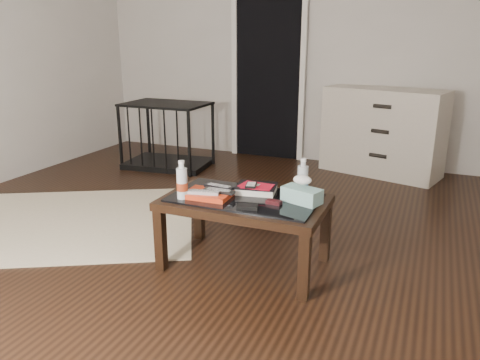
{
  "coord_description": "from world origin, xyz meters",
  "views": [
    {
      "loc": [
        1.45,
        -2.82,
        1.42
      ],
      "look_at": [
        0.37,
        -0.23,
        0.55
      ],
      "focal_mm": 35.0,
      "sensor_mm": 36.0,
      "label": 1
    }
  ],
  "objects_px": {
    "pet_crate": "(168,146)",
    "tissue_box": "(302,195)",
    "coffee_table": "(245,207)",
    "water_bottle_right": "(303,177)",
    "dresser": "(383,132)",
    "textbook": "(256,189)",
    "water_bottle_left": "(182,180)"
  },
  "relations": [
    {
      "from": "pet_crate",
      "to": "water_bottle_left",
      "type": "distance_m",
      "value": 2.48
    },
    {
      "from": "pet_crate",
      "to": "water_bottle_right",
      "type": "bearing_deg",
      "value": -46.77
    },
    {
      "from": "dresser",
      "to": "water_bottle_right",
      "type": "bearing_deg",
      "value": -79.86
    },
    {
      "from": "coffee_table",
      "to": "textbook",
      "type": "relative_size",
      "value": 4.0
    },
    {
      "from": "textbook",
      "to": "water_bottle_right",
      "type": "relative_size",
      "value": 1.05
    },
    {
      "from": "coffee_table",
      "to": "water_bottle_right",
      "type": "height_order",
      "value": "water_bottle_right"
    },
    {
      "from": "pet_crate",
      "to": "water_bottle_right",
      "type": "relative_size",
      "value": 4.04
    },
    {
      "from": "water_bottle_left",
      "to": "dresser",
      "type": "bearing_deg",
      "value": 71.73
    },
    {
      "from": "pet_crate",
      "to": "textbook",
      "type": "bearing_deg",
      "value": -51.95
    },
    {
      "from": "dresser",
      "to": "pet_crate",
      "type": "relative_size",
      "value": 1.34
    },
    {
      "from": "pet_crate",
      "to": "coffee_table",
      "type": "bearing_deg",
      "value": -54.3
    },
    {
      "from": "pet_crate",
      "to": "tissue_box",
      "type": "distance_m",
      "value": 2.77
    },
    {
      "from": "textbook",
      "to": "coffee_table",
      "type": "bearing_deg",
      "value": -116.44
    },
    {
      "from": "tissue_box",
      "to": "water_bottle_left",
      "type": "bearing_deg",
      "value": -145.0
    },
    {
      "from": "coffee_table",
      "to": "water_bottle_right",
      "type": "relative_size",
      "value": 4.2
    },
    {
      "from": "pet_crate",
      "to": "water_bottle_left",
      "type": "relative_size",
      "value": 4.04
    },
    {
      "from": "pet_crate",
      "to": "tissue_box",
      "type": "relative_size",
      "value": 4.18
    },
    {
      "from": "coffee_table",
      "to": "water_bottle_right",
      "type": "bearing_deg",
      "value": 27.31
    },
    {
      "from": "water_bottle_left",
      "to": "tissue_box",
      "type": "distance_m",
      "value": 0.73
    },
    {
      "from": "textbook",
      "to": "tissue_box",
      "type": "xyz_separation_m",
      "value": [
        0.32,
        -0.07,
        0.02
      ]
    },
    {
      "from": "water_bottle_left",
      "to": "water_bottle_right",
      "type": "bearing_deg",
      "value": 26.8
    },
    {
      "from": "pet_crate",
      "to": "textbook",
      "type": "height_order",
      "value": "pet_crate"
    },
    {
      "from": "coffee_table",
      "to": "dresser",
      "type": "distance_m",
      "value": 2.57
    },
    {
      "from": "textbook",
      "to": "water_bottle_left",
      "type": "distance_m",
      "value": 0.48
    },
    {
      "from": "coffee_table",
      "to": "pet_crate",
      "type": "distance_m",
      "value": 2.54
    },
    {
      "from": "textbook",
      "to": "dresser",
      "type": "bearing_deg",
      "value": 68.06
    },
    {
      "from": "pet_crate",
      "to": "water_bottle_right",
      "type": "height_order",
      "value": "pet_crate"
    },
    {
      "from": "pet_crate",
      "to": "tissue_box",
      "type": "xyz_separation_m",
      "value": [
        2.05,
        -1.84,
        0.28
      ]
    },
    {
      "from": "pet_crate",
      "to": "tissue_box",
      "type": "height_order",
      "value": "pet_crate"
    },
    {
      "from": "pet_crate",
      "to": "textbook",
      "type": "distance_m",
      "value": 2.49
    },
    {
      "from": "dresser",
      "to": "textbook",
      "type": "height_order",
      "value": "dresser"
    },
    {
      "from": "textbook",
      "to": "water_bottle_right",
      "type": "distance_m",
      "value": 0.31
    }
  ]
}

